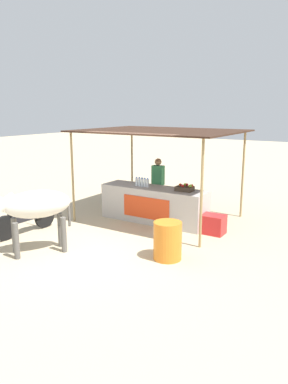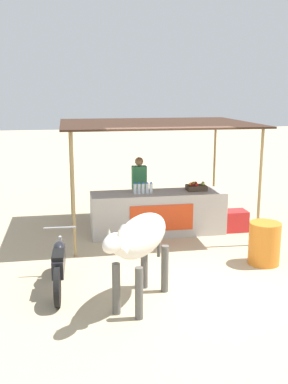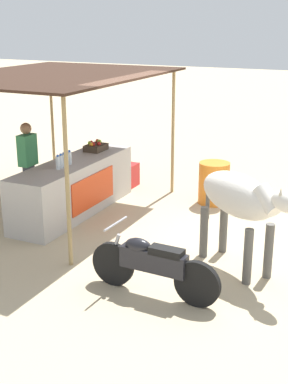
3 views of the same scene
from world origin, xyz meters
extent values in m
plane|color=tan|center=(0.00, 0.00, 0.00)|extent=(60.00, 60.00, 0.00)
cube|color=#B2ADA8|center=(0.00, 2.20, 0.48)|extent=(3.00, 0.80, 0.96)
cube|color=red|center=(0.00, 1.79, 0.48)|extent=(1.40, 0.02, 0.58)
cube|color=#382319|center=(0.00, 2.50, 2.47)|extent=(4.20, 3.20, 0.04)
cylinder|color=#997F51|center=(-1.89, 1.06, 1.23)|extent=(0.06, 0.06, 2.47)
cylinder|color=#997F51|center=(1.89, 1.06, 1.23)|extent=(0.06, 0.06, 2.47)
cylinder|color=#997F51|center=(1.89, 3.94, 1.23)|extent=(0.06, 0.06, 2.47)
cylinder|color=silver|center=(-0.53, 2.15, 1.07)|extent=(0.07, 0.07, 0.22)
cylinder|color=blue|center=(-0.53, 2.15, 1.19)|extent=(0.04, 0.04, 0.03)
cylinder|color=silver|center=(-0.44, 2.15, 1.07)|extent=(0.07, 0.07, 0.22)
cylinder|color=blue|center=(-0.44, 2.15, 1.19)|extent=(0.04, 0.04, 0.03)
cylinder|color=silver|center=(-0.35, 2.15, 1.07)|extent=(0.07, 0.07, 0.22)
cylinder|color=blue|center=(-0.35, 2.15, 1.19)|extent=(0.04, 0.04, 0.03)
cylinder|color=silver|center=(-0.26, 2.15, 1.07)|extent=(0.07, 0.07, 0.22)
cylinder|color=blue|center=(-0.26, 2.15, 1.19)|extent=(0.04, 0.04, 0.03)
cylinder|color=silver|center=(-0.17, 2.15, 1.07)|extent=(0.07, 0.07, 0.22)
cylinder|color=blue|center=(-0.17, 2.15, 1.19)|extent=(0.04, 0.04, 0.03)
cube|color=#3F3326|center=(0.90, 2.25, 1.02)|extent=(0.44, 0.32, 0.12)
sphere|color=#8CB22D|center=(1.05, 2.25, 1.11)|extent=(0.08, 0.08, 0.08)
sphere|color=#8CB22D|center=(0.86, 2.36, 1.11)|extent=(0.08, 0.08, 0.08)
sphere|color=#B21E19|center=(0.88, 2.17, 1.11)|extent=(0.08, 0.08, 0.08)
sphere|color=#B21E19|center=(1.08, 2.32, 1.11)|extent=(0.08, 0.08, 0.08)
sphere|color=#8CB22D|center=(1.06, 2.28, 1.11)|extent=(0.08, 0.08, 0.08)
sphere|color=#B21E19|center=(0.91, 2.36, 1.11)|extent=(0.08, 0.08, 0.08)
sphere|color=orange|center=(0.77, 2.27, 1.11)|extent=(0.08, 0.08, 0.08)
sphere|color=#B21E19|center=(0.79, 2.24, 1.11)|extent=(0.08, 0.08, 0.08)
cylinder|color=#383842|center=(-0.31, 2.95, 0.44)|extent=(0.22, 0.22, 0.88)
cube|color=#337F4C|center=(-0.31, 2.95, 1.16)|extent=(0.34, 0.20, 0.56)
sphere|color=#8C6647|center=(-0.31, 2.95, 1.55)|extent=(0.20, 0.20, 0.20)
cube|color=red|center=(1.77, 2.10, 0.24)|extent=(0.60, 0.44, 0.48)
cylinder|color=orange|center=(1.59, 0.08, 0.40)|extent=(0.59, 0.59, 0.80)
ellipsoid|color=silver|center=(-0.93, -1.08, 1.08)|extent=(1.22, 1.45, 0.60)
cylinder|color=#575551|center=(-1.05, -1.58, 0.39)|extent=(0.12, 0.12, 0.78)
cylinder|color=#575551|center=(-1.35, -1.38, 0.39)|extent=(0.12, 0.12, 0.78)
cylinder|color=#575551|center=(-0.50, -0.77, 0.39)|extent=(0.12, 0.12, 0.78)
cylinder|color=#575551|center=(-0.80, -0.57, 0.39)|extent=(0.12, 0.12, 0.78)
cylinder|color=silver|center=(-1.26, -1.57, 1.19)|extent=(0.45, 0.51, 0.41)
ellipsoid|color=silver|center=(-1.43, -1.81, 1.25)|extent=(0.43, 0.49, 0.26)
cone|color=beige|center=(-1.48, -1.76, 1.39)|extent=(0.05, 0.05, 0.10)
cylinder|color=#575551|center=(-0.55, -0.53, 0.81)|extent=(0.06, 0.06, 0.60)
cylinder|color=black|center=(-2.15, 0.22, 0.30)|extent=(0.11, 0.60, 0.60)
cylinder|color=black|center=(-2.20, -0.98, 0.30)|extent=(0.11, 0.60, 0.60)
cube|color=black|center=(-2.17, -0.38, 0.48)|extent=(0.22, 0.91, 0.28)
ellipsoid|color=black|center=(-2.17, -0.16, 0.64)|extent=(0.22, 0.37, 0.20)
cube|color=black|center=(-2.18, -0.56, 0.64)|extent=(0.20, 0.45, 0.10)
cylinder|color=#99999E|center=(-2.15, 0.17, 0.88)|extent=(0.55, 0.05, 0.03)
cylinder|color=#99999E|center=(-2.15, 0.20, 0.50)|extent=(0.06, 0.20, 0.49)
camera|label=1|loc=(5.07, -6.36, 3.07)|focal=35.00mm
camera|label=2|loc=(-1.99, -7.37, 3.20)|focal=42.00mm
camera|label=3|loc=(-7.77, -2.92, 3.39)|focal=50.00mm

